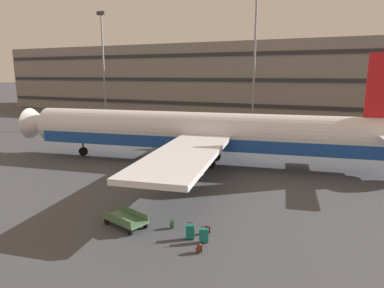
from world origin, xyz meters
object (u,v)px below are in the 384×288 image
(backpack_small, at_px, (199,248))
(backpack_laid_flat, at_px, (172,224))
(suitcase_orange, at_px, (204,235))
(suitcase_navy, at_px, (190,232))
(backpack_purple, at_px, (207,230))
(airliner, at_px, (204,133))
(baggage_cart, at_px, (125,219))

(backpack_small, height_order, backpack_laid_flat, backpack_laid_flat)
(suitcase_orange, xyz_separation_m, backpack_small, (0.17, -1.04, -0.15))
(suitcase_navy, distance_m, backpack_laid_flat, 1.64)
(suitcase_orange, relative_size, backpack_purple, 1.80)
(airliner, xyz_separation_m, backpack_small, (5.92, -15.76, -2.82))
(suitcase_orange, relative_size, backpack_laid_flat, 1.66)
(suitcase_orange, distance_m, baggage_cart, 4.80)
(backpack_laid_flat, bearing_deg, baggage_cart, -162.41)
(backpack_purple, bearing_deg, baggage_cart, -167.66)
(backpack_small, xyz_separation_m, backpack_laid_flat, (-2.41, 1.85, 0.00))
(airliner, relative_size, suitcase_orange, 41.89)
(suitcase_orange, xyz_separation_m, suitcase_navy, (-0.80, 0.07, 0.01))
(backpack_laid_flat, bearing_deg, suitcase_navy, -27.16)
(suitcase_navy, bearing_deg, backpack_purple, 57.28)
(suitcase_orange, bearing_deg, backpack_purple, 100.66)
(backpack_laid_flat, distance_m, baggage_cart, 2.68)
(airliner, relative_size, backpack_laid_flat, 69.70)
(suitcase_orange, distance_m, backpack_purple, 1.04)
(backpack_purple, height_order, baggage_cart, baggage_cart)
(airliner, bearing_deg, baggage_cart, -86.30)
(suitcase_navy, bearing_deg, baggage_cart, -179.05)
(airliner, relative_size, backpack_small, 70.45)
(backpack_laid_flat, bearing_deg, backpack_purple, 5.53)
(suitcase_orange, height_order, backpack_purple, suitcase_orange)
(backpack_laid_flat, bearing_deg, backpack_small, -37.53)
(backpack_purple, distance_m, baggage_cart, 4.72)
(backpack_purple, bearing_deg, backpack_laid_flat, -174.47)
(suitcase_orange, bearing_deg, backpack_laid_flat, 160.09)
(suitcase_navy, relative_size, baggage_cart, 0.29)
(backpack_small, bearing_deg, airliner, 110.59)
(suitcase_navy, relative_size, backpack_laid_flat, 1.71)
(airliner, height_order, backpack_small, airliner)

